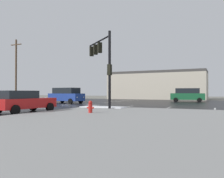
{
  "coord_description": "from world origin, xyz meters",
  "views": [
    {
      "loc": [
        14.35,
        -22.31,
        1.51
      ],
      "look_at": [
        1.1,
        6.22,
        1.9
      ],
      "focal_mm": 37.1,
      "sensor_mm": 36.0,
      "label": 1
    }
  ],
  "objects_px": {
    "sedan_red": "(23,101)",
    "utility_pole_far": "(16,69)",
    "sedan_white": "(70,95)",
    "traffic_signal_mast": "(102,58)",
    "suv_blue": "(66,95)",
    "suv_green": "(187,95)",
    "fire_hydrant": "(90,107)"
  },
  "relations": [
    {
      "from": "traffic_signal_mast",
      "to": "sedan_red",
      "type": "relative_size",
      "value": 1.39
    },
    {
      "from": "suv_green",
      "to": "suv_blue",
      "type": "distance_m",
      "value": 17.68
    },
    {
      "from": "suv_green",
      "to": "sedan_white",
      "type": "height_order",
      "value": "suv_green"
    },
    {
      "from": "utility_pole_far",
      "to": "traffic_signal_mast",
      "type": "bearing_deg",
      "value": -23.76
    },
    {
      "from": "suv_blue",
      "to": "sedan_white",
      "type": "bearing_deg",
      "value": 129.57
    },
    {
      "from": "suv_green",
      "to": "utility_pole_far",
      "type": "bearing_deg",
      "value": -166.84
    },
    {
      "from": "sedan_red",
      "to": "suv_blue",
      "type": "height_order",
      "value": "suv_blue"
    },
    {
      "from": "traffic_signal_mast",
      "to": "utility_pole_far",
      "type": "bearing_deg",
      "value": 16.12
    },
    {
      "from": "traffic_signal_mast",
      "to": "suv_green",
      "type": "relative_size",
      "value": 1.29
    },
    {
      "from": "sedan_white",
      "to": "traffic_signal_mast",
      "type": "bearing_deg",
      "value": -43.77
    },
    {
      "from": "suv_green",
      "to": "utility_pole_far",
      "type": "height_order",
      "value": "utility_pole_far"
    },
    {
      "from": "sedan_white",
      "to": "utility_pole_far",
      "type": "bearing_deg",
      "value": -112.75
    },
    {
      "from": "sedan_red",
      "to": "utility_pole_far",
      "type": "relative_size",
      "value": 0.47
    },
    {
      "from": "fire_hydrant",
      "to": "sedan_white",
      "type": "height_order",
      "value": "sedan_white"
    },
    {
      "from": "fire_hydrant",
      "to": "suv_green",
      "type": "xyz_separation_m",
      "value": [
        3.42,
        22.67,
        0.55
      ]
    },
    {
      "from": "traffic_signal_mast",
      "to": "utility_pole_far",
      "type": "xyz_separation_m",
      "value": [
        -20.18,
        8.89,
        0.64
      ]
    },
    {
      "from": "suv_green",
      "to": "sedan_white",
      "type": "xyz_separation_m",
      "value": [
        -20.89,
        -0.1,
        -0.24
      ]
    },
    {
      "from": "sedan_white",
      "to": "utility_pole_far",
      "type": "relative_size",
      "value": 0.47
    },
    {
      "from": "suv_blue",
      "to": "traffic_signal_mast",
      "type": "bearing_deg",
      "value": -30.91
    },
    {
      "from": "sedan_red",
      "to": "traffic_signal_mast",
      "type": "bearing_deg",
      "value": -24.4
    },
    {
      "from": "suv_green",
      "to": "sedan_red",
      "type": "height_order",
      "value": "suv_green"
    },
    {
      "from": "suv_blue",
      "to": "sedan_red",
      "type": "bearing_deg",
      "value": -59.44
    },
    {
      "from": "traffic_signal_mast",
      "to": "suv_green",
      "type": "height_order",
      "value": "traffic_signal_mast"
    },
    {
      "from": "fire_hydrant",
      "to": "suv_green",
      "type": "relative_size",
      "value": 0.16
    },
    {
      "from": "traffic_signal_mast",
      "to": "suv_blue",
      "type": "bearing_deg",
      "value": 2.11
    },
    {
      "from": "suv_green",
      "to": "suv_blue",
      "type": "height_order",
      "value": "same"
    },
    {
      "from": "suv_green",
      "to": "sedan_red",
      "type": "relative_size",
      "value": 1.07
    },
    {
      "from": "sedan_white",
      "to": "utility_pole_far",
      "type": "xyz_separation_m",
      "value": [
        -4.42,
        -8.66,
        4.32
      ]
    },
    {
      "from": "fire_hydrant",
      "to": "sedan_white",
      "type": "distance_m",
      "value": 28.54
    },
    {
      "from": "utility_pole_far",
      "to": "suv_blue",
      "type": "bearing_deg",
      "value": -9.86
    },
    {
      "from": "fire_hydrant",
      "to": "utility_pole_far",
      "type": "height_order",
      "value": "utility_pole_far"
    },
    {
      "from": "fire_hydrant",
      "to": "suv_green",
      "type": "bearing_deg",
      "value": 81.41
    }
  ]
}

